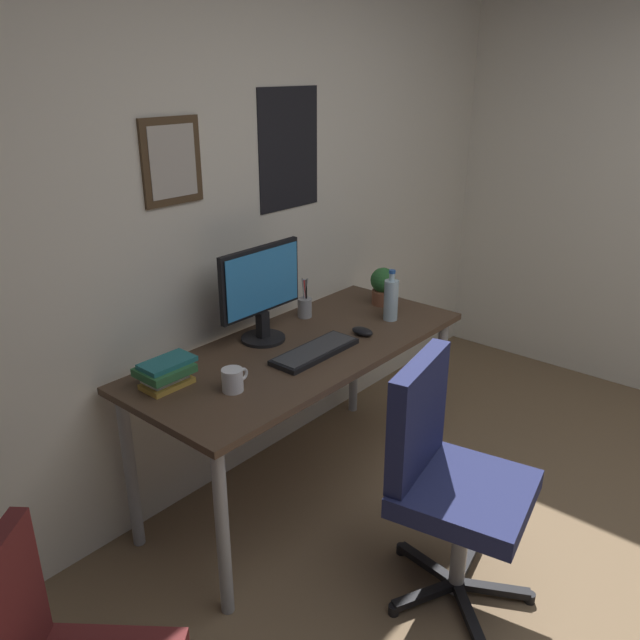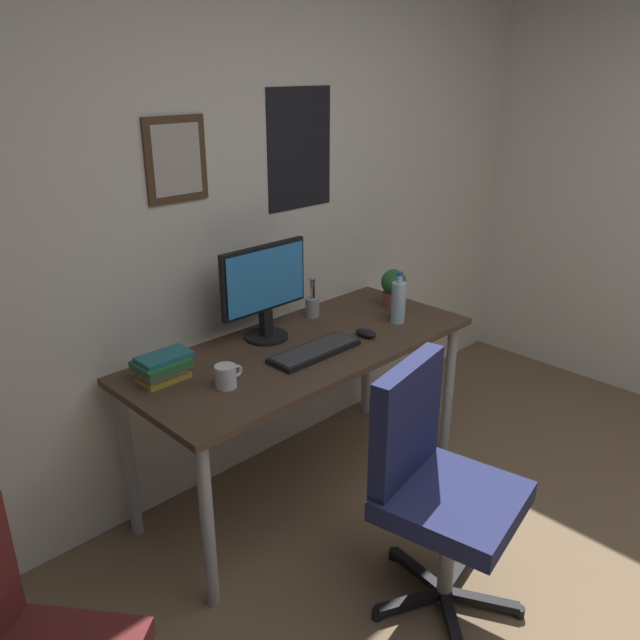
{
  "view_description": "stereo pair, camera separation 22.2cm",
  "coord_description": "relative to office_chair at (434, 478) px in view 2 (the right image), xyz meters",
  "views": [
    {
      "loc": [
        -1.95,
        -0.01,
        1.91
      ],
      "look_at": [
        -0.02,
        1.63,
        0.91
      ],
      "focal_mm": 35.85,
      "sensor_mm": 36.0,
      "label": 1
    },
    {
      "loc": [
        -1.8,
        -0.17,
        1.91
      ],
      "look_at": [
        -0.02,
        1.63,
        0.91
      ],
      "focal_mm": 35.85,
      "sensor_mm": 36.0,
      "label": 2
    }
  ],
  "objects": [
    {
      "name": "wall_back",
      "position": [
        0.15,
        1.24,
        0.77
      ],
      "size": [
        4.4,
        0.1,
        2.6
      ],
      "color": "silver",
      "rests_on": "ground_plane"
    },
    {
      "name": "desk",
      "position": [
        0.12,
        0.81,
        0.15
      ],
      "size": [
        1.62,
        0.69,
        0.76
      ],
      "color": "#4C3828",
      "rests_on": "ground_plane"
    },
    {
      "name": "office_chair",
      "position": [
        0.0,
        0.0,
        0.0
      ],
      "size": [
        0.58,
        0.57,
        0.95
      ],
      "color": "#1E234C",
      "rests_on": "ground_plane"
    },
    {
      "name": "monitor",
      "position": [
        0.06,
        1.0,
        0.47
      ],
      "size": [
        0.46,
        0.2,
        0.43
      ],
      "color": "black",
      "rests_on": "desk"
    },
    {
      "name": "keyboard",
      "position": [
        0.09,
        0.72,
        0.24
      ],
      "size": [
        0.43,
        0.15,
        0.03
      ],
      "color": "black",
      "rests_on": "desk"
    },
    {
      "name": "computer_mouse",
      "position": [
        0.39,
        0.69,
        0.25
      ],
      "size": [
        0.06,
        0.11,
        0.04
      ],
      "color": "black",
      "rests_on": "desk"
    },
    {
      "name": "water_bottle",
      "position": [
        0.64,
        0.7,
        0.33
      ],
      "size": [
        0.07,
        0.07,
        0.25
      ],
      "color": "silver",
      "rests_on": "desk"
    },
    {
      "name": "coffee_mug_near",
      "position": [
        -0.36,
        0.74,
        0.27
      ],
      "size": [
        0.12,
        0.08,
        0.09
      ],
      "color": "white",
      "rests_on": "desk"
    },
    {
      "name": "potted_plant",
      "position": [
        0.79,
        0.86,
        0.33
      ],
      "size": [
        0.13,
        0.13,
        0.2
      ],
      "color": "brown",
      "rests_on": "desk"
    },
    {
      "name": "pen_cup",
      "position": [
        0.4,
        1.04,
        0.28
      ],
      "size": [
        0.07,
        0.07,
        0.2
      ],
      "color": "#9EA0A5",
      "rests_on": "desk"
    },
    {
      "name": "book_stack_left",
      "position": [
        -0.5,
        0.97,
        0.28
      ],
      "size": [
        0.22,
        0.16,
        0.1
      ],
      "color": "gold",
      "rests_on": "desk"
    }
  ]
}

